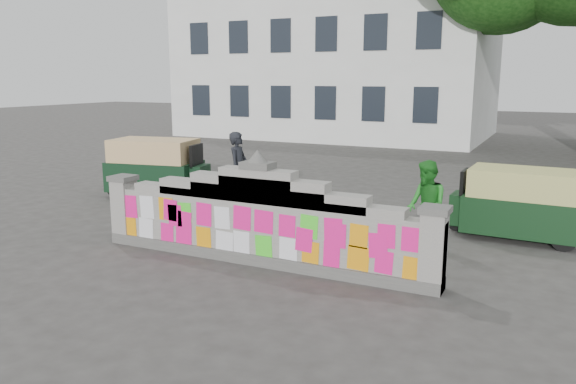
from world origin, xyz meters
name	(u,v)px	position (x,y,z in m)	size (l,w,h in m)	color
ground	(259,263)	(0.00, 0.00, 0.00)	(100.00, 100.00, 0.00)	#383533
parapet_wall	(258,222)	(0.00, -0.01, 0.75)	(6.48, 0.44, 2.01)	#4C4C49
building	(340,63)	(-7.00, 21.98, 4.01)	(16.00, 10.00, 8.90)	silver
cyclist_bike	(239,194)	(-2.11, 2.83, 0.51)	(0.68, 1.94, 1.02)	black
cyclist_rider	(239,179)	(-2.11, 2.83, 0.86)	(0.63, 0.41, 1.73)	black
pedestrian	(426,206)	(2.44, 2.06, 0.85)	(0.83, 0.65, 1.71)	#238125
rickshaw_left	(157,167)	(-5.29, 3.79, 0.81)	(2.90, 1.72, 1.56)	black
rickshaw_right	(519,203)	(3.94, 3.67, 0.74)	(2.59, 1.27, 1.42)	black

